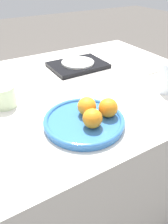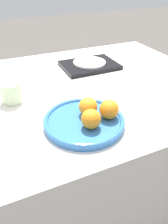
% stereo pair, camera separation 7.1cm
% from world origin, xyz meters
% --- Properties ---
extents(ground_plane, '(12.00, 12.00, 0.00)m').
position_xyz_m(ground_plane, '(0.00, 0.00, 0.00)').
color(ground_plane, '#4C4742').
extents(table, '(1.38, 0.95, 0.78)m').
position_xyz_m(table, '(0.00, 0.00, 0.39)').
color(table, silver).
rests_on(table, ground_plane).
extents(fruit_platter, '(0.27, 0.27, 0.03)m').
position_xyz_m(fruit_platter, '(-0.04, -0.27, 0.79)').
color(fruit_platter, '#336BAD').
rests_on(fruit_platter, table).
extents(orange_0, '(0.06, 0.06, 0.06)m').
position_xyz_m(orange_0, '(-0.04, -0.32, 0.83)').
color(orange_0, orange).
rests_on(orange_0, fruit_platter).
extents(orange_1, '(0.06, 0.06, 0.06)m').
position_xyz_m(orange_1, '(-0.02, -0.25, 0.83)').
color(orange_1, orange).
rests_on(orange_1, fruit_platter).
extents(orange_2, '(0.06, 0.06, 0.06)m').
position_xyz_m(orange_2, '(0.04, -0.29, 0.83)').
color(orange_2, orange).
rests_on(orange_2, fruit_platter).
extents(serving_tray, '(0.28, 0.21, 0.02)m').
position_xyz_m(serving_tray, '(0.19, 0.18, 0.79)').
color(serving_tray, black).
rests_on(serving_tray, table).
extents(side_plate, '(0.17, 0.17, 0.01)m').
position_xyz_m(side_plate, '(0.19, 0.18, 0.80)').
color(side_plate, silver).
rests_on(side_plate, serving_tray).
extents(cup_1, '(0.08, 0.08, 0.08)m').
position_xyz_m(cup_1, '(-0.24, -0.02, 0.82)').
color(cup_1, beige).
rests_on(cup_1, table).
extents(napkin, '(0.12, 0.11, 0.01)m').
position_xyz_m(napkin, '(0.46, -0.04, 0.78)').
color(napkin, silver).
rests_on(napkin, table).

